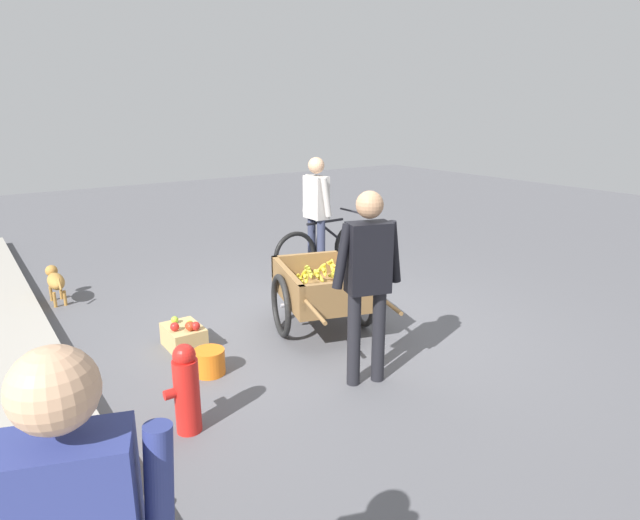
{
  "coord_description": "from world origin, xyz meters",
  "views": [
    {
      "loc": [
        -4.3,
        2.97,
        2.23
      ],
      "look_at": [
        -0.02,
        -0.0,
        0.75
      ],
      "focal_mm": 30.2,
      "sensor_mm": 36.0,
      "label": 1
    }
  ],
  "objects_px": {
    "dog": "(55,280)",
    "mixed_fruit_crate": "(184,336)",
    "fruit_cart": "(323,290)",
    "cyclist_person": "(316,206)",
    "bicycle": "(325,249)",
    "vendor_person": "(368,272)",
    "plastic_bucket": "(209,362)",
    "fire_hydrant": "(186,389)"
  },
  "relations": [
    {
      "from": "fruit_cart",
      "to": "cyclist_person",
      "type": "bearing_deg",
      "value": -32.51
    },
    {
      "from": "cyclist_person",
      "to": "plastic_bucket",
      "type": "relative_size",
      "value": 5.98
    },
    {
      "from": "dog",
      "to": "mixed_fruit_crate",
      "type": "distance_m",
      "value": 2.22
    },
    {
      "from": "mixed_fruit_crate",
      "to": "fruit_cart",
      "type": "bearing_deg",
      "value": -106.87
    },
    {
      "from": "vendor_person",
      "to": "cyclist_person",
      "type": "xyz_separation_m",
      "value": [
        2.71,
        -1.36,
        -0.01
      ]
    },
    {
      "from": "dog",
      "to": "plastic_bucket",
      "type": "bearing_deg",
      "value": -164.42
    },
    {
      "from": "vendor_person",
      "to": "mixed_fruit_crate",
      "type": "relative_size",
      "value": 3.68
    },
    {
      "from": "cyclist_person",
      "to": "dog",
      "type": "xyz_separation_m",
      "value": [
        0.87,
        3.13,
        -0.69
      ]
    },
    {
      "from": "dog",
      "to": "mixed_fruit_crate",
      "type": "bearing_deg",
      "value": -159.78
    },
    {
      "from": "bicycle",
      "to": "fire_hydrant",
      "type": "xyz_separation_m",
      "value": [
        -2.55,
        3.01,
        -0.02
      ]
    },
    {
      "from": "fruit_cart",
      "to": "mixed_fruit_crate",
      "type": "height_order",
      "value": "fruit_cart"
    },
    {
      "from": "fruit_cart",
      "to": "cyclist_person",
      "type": "relative_size",
      "value": 1.12
    },
    {
      "from": "fire_hydrant",
      "to": "mixed_fruit_crate",
      "type": "relative_size",
      "value": 1.52
    },
    {
      "from": "bicycle",
      "to": "mixed_fruit_crate",
      "type": "height_order",
      "value": "bicycle"
    },
    {
      "from": "vendor_person",
      "to": "bicycle",
      "type": "height_order",
      "value": "vendor_person"
    },
    {
      "from": "mixed_fruit_crate",
      "to": "cyclist_person",
      "type": "bearing_deg",
      "value": -62.96
    },
    {
      "from": "vendor_person",
      "to": "fruit_cart",
      "type": "bearing_deg",
      "value": -16.85
    },
    {
      "from": "fruit_cart",
      "to": "fire_hydrant",
      "type": "xyz_separation_m",
      "value": [
        -0.93,
        1.83,
        -0.11
      ]
    },
    {
      "from": "vendor_person",
      "to": "bicycle",
      "type": "distance_m",
      "value": 3.17
    },
    {
      "from": "dog",
      "to": "fire_hydrant",
      "type": "distance_m",
      "value": 3.42
    },
    {
      "from": "fire_hydrant",
      "to": "plastic_bucket",
      "type": "height_order",
      "value": "fire_hydrant"
    },
    {
      "from": "bicycle",
      "to": "dog",
      "type": "height_order",
      "value": "bicycle"
    },
    {
      "from": "bicycle",
      "to": "cyclist_person",
      "type": "xyz_separation_m",
      "value": [
        -0.0,
        0.15,
        0.61
      ]
    },
    {
      "from": "cyclist_person",
      "to": "fruit_cart",
      "type": "bearing_deg",
      "value": 147.49
    },
    {
      "from": "plastic_bucket",
      "to": "mixed_fruit_crate",
      "type": "relative_size",
      "value": 0.61
    },
    {
      "from": "bicycle",
      "to": "dog",
      "type": "xyz_separation_m",
      "value": [
        0.87,
        3.29,
        -0.08
      ]
    },
    {
      "from": "bicycle",
      "to": "fruit_cart",
      "type": "bearing_deg",
      "value": 143.87
    },
    {
      "from": "fruit_cart",
      "to": "plastic_bucket",
      "type": "height_order",
      "value": "fruit_cart"
    },
    {
      "from": "mixed_fruit_crate",
      "to": "bicycle",
      "type": "bearing_deg",
      "value": -64.31
    },
    {
      "from": "vendor_person",
      "to": "fire_hydrant",
      "type": "relative_size",
      "value": 2.42
    },
    {
      "from": "vendor_person",
      "to": "fire_hydrant",
      "type": "bearing_deg",
      "value": 83.55
    },
    {
      "from": "bicycle",
      "to": "plastic_bucket",
      "type": "bearing_deg",
      "value": 125.91
    },
    {
      "from": "bicycle",
      "to": "fire_hydrant",
      "type": "height_order",
      "value": "bicycle"
    },
    {
      "from": "fruit_cart",
      "to": "vendor_person",
      "type": "height_order",
      "value": "vendor_person"
    },
    {
      "from": "plastic_bucket",
      "to": "mixed_fruit_crate",
      "type": "xyz_separation_m",
      "value": [
        0.62,
        -0.01,
        0.01
      ]
    },
    {
      "from": "dog",
      "to": "plastic_bucket",
      "type": "relative_size",
      "value": 2.51
    },
    {
      "from": "mixed_fruit_crate",
      "to": "fire_hydrant",
      "type": "bearing_deg",
      "value": 159.96
    },
    {
      "from": "mixed_fruit_crate",
      "to": "dog",
      "type": "bearing_deg",
      "value": 20.22
    },
    {
      "from": "fruit_cart",
      "to": "bicycle",
      "type": "height_order",
      "value": "bicycle"
    },
    {
      "from": "fruit_cart",
      "to": "bicycle",
      "type": "bearing_deg",
      "value": -36.13
    },
    {
      "from": "bicycle",
      "to": "cyclist_person",
      "type": "height_order",
      "value": "cyclist_person"
    },
    {
      "from": "fruit_cart",
      "to": "mixed_fruit_crate",
      "type": "distance_m",
      "value": 1.43
    }
  ]
}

